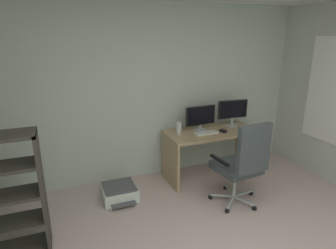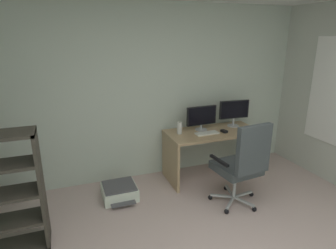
{
  "view_description": "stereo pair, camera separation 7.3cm",
  "coord_description": "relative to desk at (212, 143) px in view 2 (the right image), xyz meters",
  "views": [
    {
      "loc": [
        -1.19,
        -1.19,
        2.07
      ],
      "look_at": [
        0.07,
        2.01,
        1.0
      ],
      "focal_mm": 30.58,
      "sensor_mm": 36.0,
      "label": 1
    },
    {
      "loc": [
        -1.12,
        -1.22,
        2.07
      ],
      "look_at": [
        0.07,
        2.01,
        1.0
      ],
      "focal_mm": 30.58,
      "sensor_mm": 36.0,
      "label": 2
    }
  ],
  "objects": [
    {
      "name": "desktop_speaker",
      "position": [
        -0.51,
        0.06,
        0.28
      ],
      "size": [
        0.07,
        0.07,
        0.17
      ],
      "primitive_type": "cylinder",
      "color": "silver",
      "rests_on": "desk"
    },
    {
      "name": "computer_mouse",
      "position": [
        0.12,
        -0.1,
        0.21
      ],
      "size": [
        0.08,
        0.11,
        0.03
      ],
      "primitive_type": "cube",
      "rotation": [
        0.0,
        0.0,
        0.23
      ],
      "color": "black",
      "rests_on": "desk"
    },
    {
      "name": "monitor_secondary",
      "position": [
        0.41,
        0.11,
        0.44
      ],
      "size": [
        0.48,
        0.18,
        0.41
      ],
      "color": "#B2B5B7",
      "rests_on": "desk"
    },
    {
      "name": "printer",
      "position": [
        -1.45,
        -0.14,
        -0.44
      ],
      "size": [
        0.44,
        0.51,
        0.18
      ],
      "color": "silver",
      "rests_on": "ground"
    },
    {
      "name": "desk",
      "position": [
        0.0,
        0.0,
        0.0
      ],
      "size": [
        1.38,
        0.65,
        0.72
      ],
      "color": "tan",
      "rests_on": "ground"
    },
    {
      "name": "keyboard",
      "position": [
        -0.14,
        -0.08,
        0.2
      ],
      "size": [
        0.34,
        0.14,
        0.02
      ],
      "primitive_type": "cube",
      "rotation": [
        0.0,
        0.0,
        0.02
      ],
      "color": "silver",
      "rests_on": "desk"
    },
    {
      "name": "monitor_main",
      "position": [
        -0.14,
        0.11,
        0.4
      ],
      "size": [
        0.48,
        0.18,
        0.36
      ],
      "color": "#B2B5B7",
      "rests_on": "desk"
    },
    {
      "name": "wall_back",
      "position": [
        -0.89,
        0.44,
        0.74
      ],
      "size": [
        4.87,
        0.1,
        2.53
      ],
      "primitive_type": "cube",
      "color": "beige",
      "rests_on": "ground"
    },
    {
      "name": "office_chair",
      "position": [
        -0.07,
        -0.87,
        0.07
      ],
      "size": [
        0.63,
        0.66,
        1.12
      ],
      "color": "#B7BABC",
      "rests_on": "ground"
    }
  ]
}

